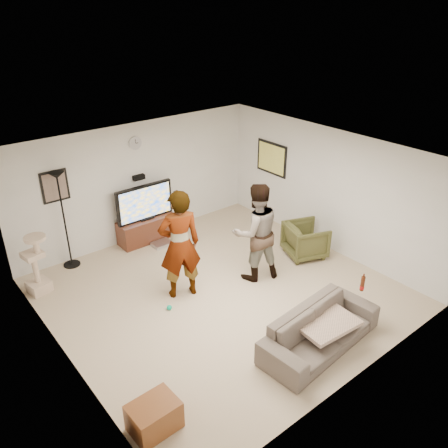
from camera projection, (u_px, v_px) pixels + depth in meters
floor at (221, 292)px, 8.13m from camera, size 5.50×5.50×0.02m
ceiling at (220, 157)px, 6.99m from camera, size 5.50×5.50×0.02m
wall_back at (138, 182)px, 9.47m from camera, size 5.50×0.04×2.50m
wall_front at (358, 309)px, 5.65m from camera, size 5.50×0.04×2.50m
wall_left at (57, 290)px, 6.01m from camera, size 0.04×5.50×2.50m
wall_right at (328, 190)px, 9.10m from camera, size 0.04×5.50×2.50m
wall_clock at (135, 143)px, 9.07m from camera, size 0.26×0.04×0.26m
wall_speaker at (139, 177)px, 9.37m from camera, size 0.25×0.10×0.10m
picture_back at (55, 186)px, 8.34m from camera, size 0.42×0.03×0.52m
picture_right at (272, 158)px, 10.09m from camera, size 0.03×0.78×0.62m
tv_stand at (147, 229)px, 9.74m from camera, size 1.23×0.45×0.51m
console_box at (162, 244)px, 9.62m from camera, size 0.40×0.30×0.07m
tv at (145, 202)px, 9.45m from camera, size 1.26×0.08×0.75m
tv_screen at (146, 203)px, 9.42m from camera, size 1.16×0.01×0.66m
floor_lamp at (64, 221)px, 8.51m from camera, size 0.32×0.32×1.92m
cat_tree at (35, 265)px, 7.90m from camera, size 0.41×0.41×1.10m
person_left at (180, 245)px, 7.64m from camera, size 0.83×0.68×1.97m
person_right at (256, 232)px, 8.17m from camera, size 1.08×0.95×1.86m
sofa at (320, 330)px, 6.75m from camera, size 2.09×0.96×0.59m
throw_blanket at (325, 322)px, 6.75m from camera, size 0.95×0.76×0.06m
beer_bottle at (363, 284)px, 7.09m from camera, size 0.06×0.06×0.25m
armchair at (305, 240)px, 9.12m from camera, size 0.97×0.96×0.69m
side_table at (154, 416)px, 5.49m from camera, size 0.60×0.45×0.39m
toy_ball at (169, 308)px, 7.65m from camera, size 0.09×0.09×0.09m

